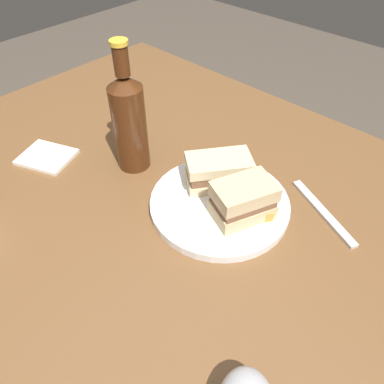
# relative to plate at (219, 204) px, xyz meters

# --- Properties ---
(ground_plane) EXTENTS (6.00, 6.00, 0.00)m
(ground_plane) POSITION_rel_plate_xyz_m (0.09, 0.06, -0.77)
(ground_plane) COLOR #4C4238
(dining_table) EXTENTS (1.24, 0.97, 0.76)m
(dining_table) POSITION_rel_plate_xyz_m (0.09, 0.06, -0.39)
(dining_table) COLOR brown
(dining_table) RESTS_ON ground
(plate) EXTENTS (0.26, 0.26, 0.02)m
(plate) POSITION_rel_plate_xyz_m (0.00, 0.00, 0.00)
(plate) COLOR white
(plate) RESTS_ON dining_table
(sandwich_half_left) EXTENTS (0.11, 0.12, 0.07)m
(sandwich_half_left) POSITION_rel_plate_xyz_m (-0.05, 0.00, 0.04)
(sandwich_half_left) COLOR #CCB284
(sandwich_half_left) RESTS_ON plate
(sandwich_half_right) EXTENTS (0.13, 0.14, 0.06)m
(sandwich_half_right) POSITION_rel_plate_xyz_m (0.04, -0.04, 0.04)
(sandwich_half_right) COLOR beige
(sandwich_half_right) RESTS_ON plate
(potato_wedge_front) EXTENTS (0.05, 0.05, 0.02)m
(potato_wedge_front) POSITION_rel_plate_xyz_m (-0.08, -0.03, 0.02)
(potato_wedge_front) COLOR gold
(potato_wedge_front) RESTS_ON plate
(potato_wedge_middle) EXTENTS (0.05, 0.05, 0.02)m
(potato_wedge_middle) POSITION_rel_plate_xyz_m (-0.01, -0.04, 0.02)
(potato_wedge_middle) COLOR gold
(potato_wedge_middle) RESTS_ON plate
(potato_wedge_back) EXTENTS (0.05, 0.02, 0.02)m
(potato_wedge_back) POSITION_rel_plate_xyz_m (-0.04, -0.04, 0.02)
(potato_wedge_back) COLOR #AD702D
(potato_wedge_back) RESTS_ON plate
(cider_bottle) EXTENTS (0.07, 0.07, 0.27)m
(cider_bottle) POSITION_rel_plate_xyz_m (0.22, 0.02, 0.10)
(cider_bottle) COLOR #47230F
(cider_bottle) RESTS_ON dining_table
(napkin) EXTENTS (0.14, 0.13, 0.01)m
(napkin) POSITION_rel_plate_xyz_m (0.37, 0.14, -0.00)
(napkin) COLOR silver
(napkin) RESTS_ON dining_table
(fork) EXTENTS (0.17, 0.09, 0.01)m
(fork) POSITION_rel_plate_xyz_m (-0.15, -0.12, -0.00)
(fork) COLOR silver
(fork) RESTS_ON dining_table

